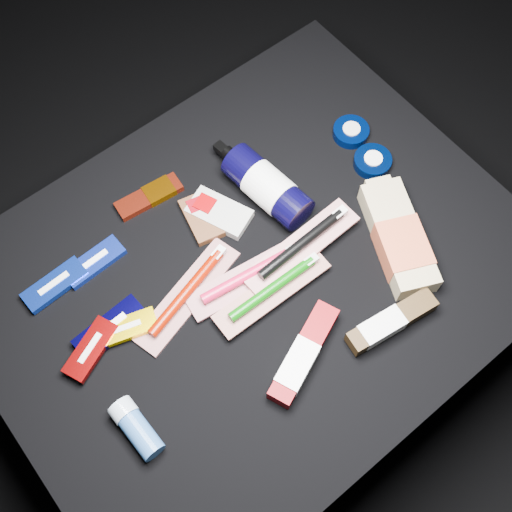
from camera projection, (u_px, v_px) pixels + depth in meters
ground at (254, 337)px, 1.53m from camera, size 3.00×3.00×0.00m
cloth_table at (253, 308)px, 1.35m from camera, size 0.98×0.78×0.40m
luna_bar_0 at (94, 262)px, 1.17m from camera, size 0.12×0.05×0.02m
luna_bar_1 at (55, 285)px, 1.15m from camera, size 0.12×0.05×0.02m
luna_bar_2 at (110, 328)px, 1.11m from camera, size 0.13×0.06×0.02m
luna_bar_3 at (125, 329)px, 1.11m from camera, size 0.12×0.07×0.01m
luna_bar_4 at (91, 349)px, 1.09m from camera, size 0.12×0.08×0.01m
clif_bar_0 at (201, 216)px, 1.21m from camera, size 0.08×0.11×0.02m
clif_bar_1 at (217, 212)px, 1.21m from camera, size 0.10×0.13×0.02m
power_bar at (152, 195)px, 1.23m from camera, size 0.13×0.05×0.02m
lotion_bottle at (267, 187)px, 1.20m from camera, size 0.09×0.23×0.07m
cream_tin_upper at (351, 132)px, 1.29m from camera, size 0.07×0.07×0.02m
cream_tin_lower at (372, 161)px, 1.26m from camera, size 0.07×0.07×0.02m
bodywash_bottle at (399, 239)px, 1.17m from camera, size 0.16×0.24×0.05m
deodorant_stick at (136, 428)px, 1.03m from camera, size 0.04×0.10×0.04m
toothbrush_pack_0 at (188, 293)px, 1.14m from camera, size 0.25×0.12×0.03m
toothbrush_pack_1 at (251, 275)px, 1.15m from camera, size 0.25×0.09×0.03m
toothbrush_pack_2 at (273, 289)px, 1.13m from camera, size 0.23×0.06×0.03m
toothbrush_pack_3 at (302, 245)px, 1.16m from camera, size 0.25×0.07×0.03m
toothpaste_carton_red at (301, 358)px, 1.08m from camera, size 0.19×0.11×0.04m
toothpaste_carton_green at (388, 323)px, 1.10m from camera, size 0.17×0.06×0.03m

